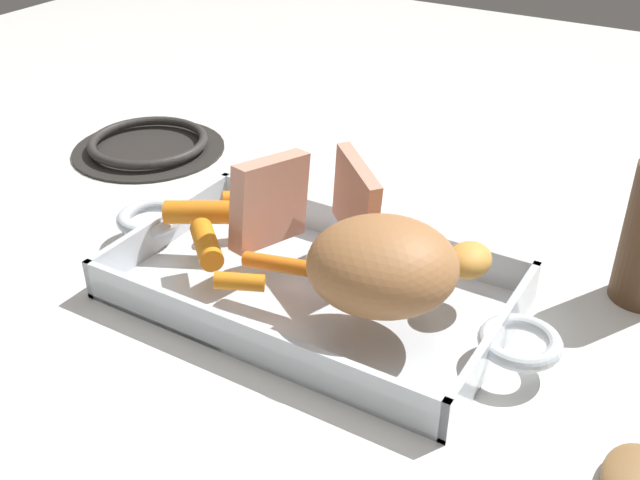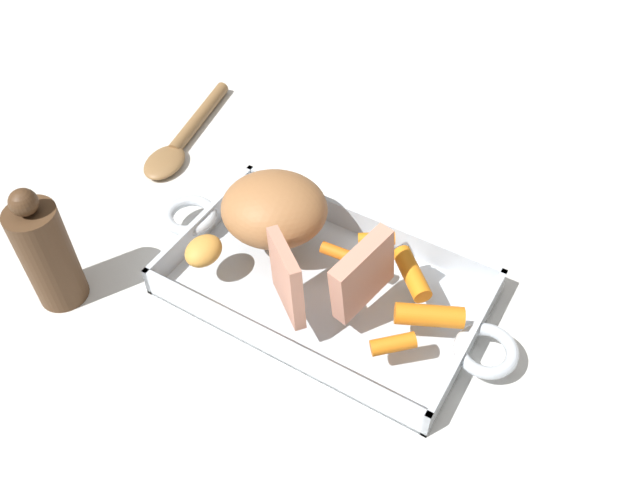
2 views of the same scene
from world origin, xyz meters
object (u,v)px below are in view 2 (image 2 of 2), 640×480
Objects in this scene: roast_slice_outer at (286,278)px; serving_spoon at (182,140)px; roast_slice_thin at (363,275)px; baby_carrot_center_right at (429,315)px; potato_corner at (204,251)px; baby_carrot_southeast at (412,274)px; baby_carrot_southwest at (349,257)px; pepper_mill at (47,253)px; baby_carrot_long at (377,239)px; baby_carrot_northeast at (393,344)px; roasting_dish at (325,286)px; pork_roast at (274,209)px.

roast_slice_outer is 0.34× the size of serving_spoon.
roast_slice_thin reaches higher than baby_carrot_center_right.
roast_slice_outer is at bearing 178.66° from potato_corner.
baby_carrot_southeast is 0.24m from potato_corner.
pepper_mill is at bearing 33.65° from baby_carrot_southwest.
baby_carrot_northeast is (-0.08, 0.12, 0.00)m from baby_carrot_long.
potato_corner is at bearing 23.11° from baby_carrot_southeast.
baby_carrot_long reaches higher than roasting_dish.
serving_spoon is (0.41, -0.09, -0.04)m from baby_carrot_southeast.
pork_roast is 0.76× the size of pepper_mill.
potato_corner is (0.18, 0.04, -0.03)m from roast_slice_thin.
serving_spoon is 0.30m from pepper_mill.
roasting_dish is 6.64× the size of baby_carrot_southwest.
roast_slice_outer is at bearing 46.81° from serving_spoon.
roast_slice_outer is at bearing 32.69° from roast_slice_thin.
roast_slice_thin is at bearing -34.46° from baby_carrot_northeast.
potato_corner reaches higher than roasting_dish.
baby_carrot_southeast is at bearing -175.33° from pork_roast.
pork_roast is at bearing 54.11° from serving_spoon.
baby_carrot_center_right is at bearing -159.99° from roast_slice_outer.
pork_roast is 0.21m from baby_carrot_northeast.
roast_slice_thin is at bearing 164.29° from pork_roast.
baby_carrot_southeast is at bearing -124.15° from roast_slice_thin.
roasting_dish is 3.69× the size of pork_roast.
baby_carrot_southeast is at bearing -171.64° from baby_carrot_southwest.
pepper_mill is at bearing 24.44° from roast_slice_thin.
serving_spoon is at bearing -10.29° from baby_carrot_long.
roasting_dish is at bearing 56.20° from serving_spoon.
roast_slice_thin is 0.40m from serving_spoon.
pork_roast reaches higher than serving_spoon.
baby_carrot_long is (0.10, -0.07, -0.00)m from baby_carrot_center_right.
pepper_mill is at bearing 37.74° from baby_carrot_long.
baby_carrot_southwest is at bearing -122.09° from roasting_dish.
roast_slice_thin reaches higher than baby_carrot_long.
roast_slice_outer is 0.14m from baby_carrot_long.
baby_carrot_southeast is at bearing -157.32° from roasting_dish.
potato_corner is at bearing 37.82° from baby_carrot_long.
roasting_dish is 2.80× the size of pepper_mill.
baby_carrot_center_right is 1.55× the size of baby_carrot_northeast.
roast_slice_thin reaches higher than baby_carrot_northeast.
baby_carrot_center_right is at bearing 177.44° from roasting_dish.
roast_slice_outer is at bearing 20.01° from baby_carrot_center_right.
roast_slice_outer reaches higher than potato_corner.
pork_roast is at bearing -120.16° from potato_corner.
roast_slice_thin is 0.09m from baby_carrot_long.
pork_roast reaches higher than baby_carrot_southeast.
roasting_dish is at bearing -15.24° from roast_slice_thin.
pork_roast is at bearing -16.03° from roasting_dish.
pork_roast reaches higher than baby_carrot_long.
baby_carrot_center_right is at bearing 143.59° from baby_carrot_long.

